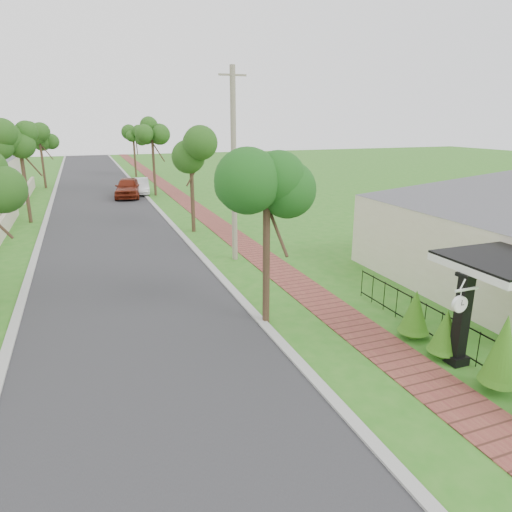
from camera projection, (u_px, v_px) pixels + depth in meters
ground at (283, 377)px, 11.42m from camera, size 160.00×160.00×0.00m
road at (108, 223)px, 28.32m from camera, size 7.00×120.00×0.02m
kerb_right at (167, 219)px, 29.56m from camera, size 0.30×120.00×0.10m
kerb_left at (44, 228)px, 27.08m from camera, size 0.30×120.00×0.10m
sidewalk at (206, 216)px, 30.44m from camera, size 1.50×120.00×0.03m
porch_post at (461, 324)px, 11.75m from camera, size 0.48×0.48×2.52m
picket_fence at (441, 327)px, 12.93m from camera, size 0.03×8.02×1.00m
street_trees at (98, 143)px, 33.19m from camera, size 10.70×37.65×5.89m
hedge_row at (478, 348)px, 11.16m from camera, size 0.85×5.12×2.02m
parked_car_red at (128, 188)px, 37.52m from camera, size 2.76×5.03×1.62m
parked_car_white at (140, 186)px, 39.36m from camera, size 1.72×4.11×1.32m
near_tree at (267, 198)px, 13.36m from camera, size 1.95×1.95×5.00m
utility_pole at (234, 166)px, 19.85m from camera, size 1.20×0.24×8.35m
station_clock at (460, 303)px, 10.96m from camera, size 0.72×0.13×0.59m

